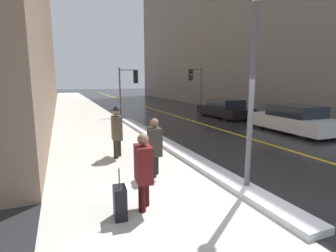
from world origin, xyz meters
name	(u,v)px	position (x,y,z in m)	size (l,w,h in m)	color
ground_plane	(267,212)	(0.00, 0.00, 0.00)	(160.00, 160.00, 0.00)	#232326
sidewalk_slab	(86,117)	(-2.00, 15.00, 0.01)	(4.00, 80.00, 0.01)	#B2AFA8
road_centre_stripe	(167,113)	(4.00, 15.00, 0.00)	(0.16, 80.00, 0.00)	gold
snow_bank_curb	(165,143)	(0.17, 5.71, 0.07)	(0.58, 13.45, 0.14)	silver
building_facade_right	(220,2)	(13.00, 22.00, 10.81)	(6.00, 36.00, 21.62)	slate
lamp_post	(253,73)	(0.27, 0.92, 2.62)	(0.28, 0.28, 4.31)	#515156
traffic_light_near	(130,82)	(0.99, 14.32, 2.41)	(1.31, 0.33, 3.35)	#515156
traffic_light_far	(195,80)	(6.91, 16.00, 2.56)	(1.30, 0.45, 3.55)	#515156
pedestrian_nearside	(144,168)	(-2.13, 1.00, 0.83)	(0.32, 0.51, 1.50)	#340C0C
pedestrian_in_glasses	(154,144)	(-1.34, 2.64, 0.85)	(0.33, 0.72, 1.53)	black
pedestrian_with_shoulder_bag	(117,130)	(-1.90, 4.69, 0.92)	(0.36, 0.74, 1.70)	#2A241B
parked_car_white	(294,120)	(6.84, 5.66, 0.62)	(1.96, 4.38, 1.32)	silver
parked_car_black	(224,109)	(6.77, 11.40, 0.58)	(1.91, 4.34, 1.23)	black
rolling_suitcase	(120,203)	(-2.64, 0.81, 0.30)	(0.25, 0.38, 0.95)	black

